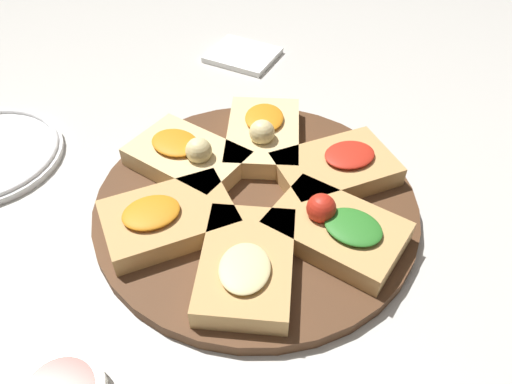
# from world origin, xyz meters

# --- Properties ---
(ground_plane) EXTENTS (3.00, 3.00, 0.00)m
(ground_plane) POSITION_xyz_m (0.00, 0.00, 0.00)
(ground_plane) COLOR beige
(serving_board) EXTENTS (0.43, 0.43, 0.02)m
(serving_board) POSITION_xyz_m (0.00, 0.00, 0.01)
(serving_board) COLOR #51331E
(serving_board) RESTS_ON ground_plane
(focaccia_slice_0) EXTENTS (0.19, 0.17, 0.06)m
(focaccia_slice_0) POSITION_xyz_m (-0.10, 0.06, 0.04)
(focaccia_slice_0) COLOR tan
(focaccia_slice_0) RESTS_ON serving_board
(focaccia_slice_1) EXTENTS (0.19, 0.17, 0.04)m
(focaccia_slice_1) POSITION_xyz_m (-0.11, -0.06, 0.03)
(focaccia_slice_1) COLOR tan
(focaccia_slice_1) RESTS_ON serving_board
(focaccia_slice_2) EXTENTS (0.11, 0.16, 0.06)m
(focaccia_slice_2) POSITION_xyz_m (0.00, -0.12, 0.04)
(focaccia_slice_2) COLOR #E5C689
(focaccia_slice_2) RESTS_ON serving_board
(focaccia_slice_3) EXTENTS (0.19, 0.17, 0.06)m
(focaccia_slice_3) POSITION_xyz_m (0.10, -0.06, 0.04)
(focaccia_slice_3) COLOR #E5C689
(focaccia_slice_3) RESTS_ON serving_board
(focaccia_slice_4) EXTENTS (0.19, 0.17, 0.04)m
(focaccia_slice_4) POSITION_xyz_m (0.11, 0.06, 0.03)
(focaccia_slice_4) COLOR tan
(focaccia_slice_4) RESTS_ON serving_board
(focaccia_slice_5) EXTENTS (0.11, 0.16, 0.04)m
(focaccia_slice_5) POSITION_xyz_m (0.00, 0.12, 0.03)
(focaccia_slice_5) COLOR tan
(focaccia_slice_5) RESTS_ON serving_board
(napkin_stack) EXTENTS (0.15, 0.14, 0.01)m
(napkin_stack) POSITION_xyz_m (0.06, -0.40, 0.01)
(napkin_stack) COLOR white
(napkin_stack) RESTS_ON ground_plane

